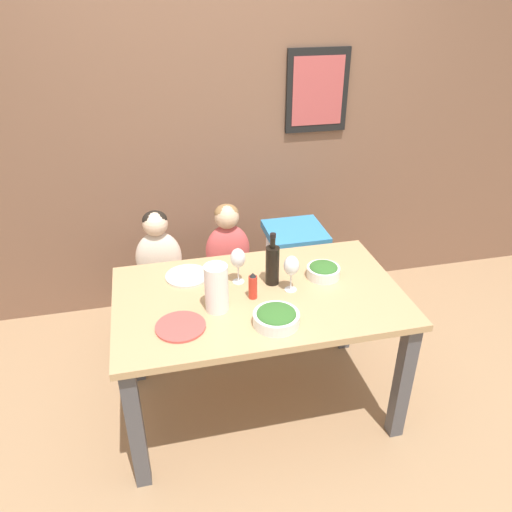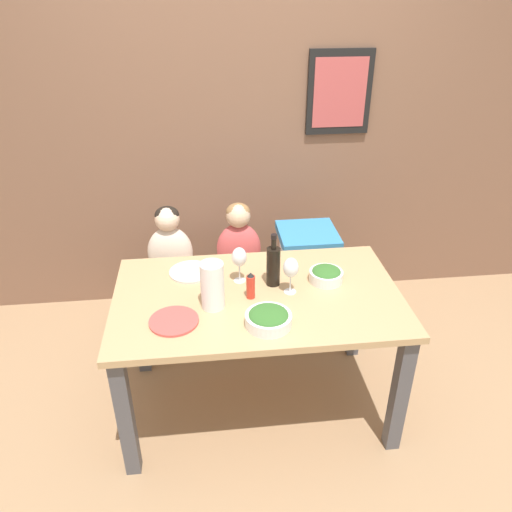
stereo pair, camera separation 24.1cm
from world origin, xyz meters
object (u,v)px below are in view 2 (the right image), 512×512
object	(u,v)px
chair_right_highchair	(307,253)
salad_bowl_large	(268,318)
chair_far_center	(239,281)
salad_bowl_small	(326,274)
wine_glass_far	(239,258)
dinner_plate_back_left	(191,272)
wine_bottle	(273,265)
paper_towel_roll	(212,286)
person_child_center	(239,240)
wine_glass_near	(291,268)
person_child_left	(169,243)
chair_far_left	(173,285)
dinner_plate_front_left	(174,321)

from	to	relation	value
chair_right_highchair	salad_bowl_large	distance (m)	1.01
chair_far_center	salad_bowl_small	bearing A→B (deg)	-55.47
wine_glass_far	dinner_plate_back_left	xyz separation A→B (m)	(-0.25, 0.11, -0.13)
wine_bottle	paper_towel_roll	bearing A→B (deg)	-152.06
chair_right_highchair	wine_glass_far	size ratio (longest dim) A/B	3.77
chair_right_highchair	dinner_plate_back_left	bearing A→B (deg)	-149.30
person_child_center	dinner_plate_back_left	bearing A→B (deg)	-124.02
chair_far_center	salad_bowl_large	bearing A→B (deg)	-86.38
wine_bottle	chair_right_highchair	bearing A→B (deg)	62.51
wine_bottle	wine_glass_near	xyz separation A→B (m)	(0.07, -0.08, 0.03)
wine_glass_near	paper_towel_roll	bearing A→B (deg)	-168.32
wine_glass_near	chair_right_highchair	bearing A→B (deg)	70.99
person_child_left	salad_bowl_large	size ratio (longest dim) A/B	2.20
chair_far_left	dinner_plate_front_left	bearing A→B (deg)	-86.31
chair_far_center	person_child_center	world-z (taller)	person_child_center
person_child_center	wine_bottle	xyz separation A→B (m)	(0.13, -0.58, 0.15)
salad_bowl_large	salad_bowl_small	world-z (taller)	same
wine_glass_near	salad_bowl_small	bearing A→B (deg)	22.52
dinner_plate_back_left	person_child_left	bearing A→B (deg)	107.03
chair_far_center	chair_right_highchair	bearing A→B (deg)	-0.00
wine_glass_near	salad_bowl_large	world-z (taller)	wine_glass_near
wine_bottle	wine_glass_far	bearing A→B (deg)	164.40
paper_towel_roll	wine_glass_near	bearing A→B (deg)	11.68
dinner_plate_front_left	salad_bowl_small	bearing A→B (deg)	19.17
chair_far_left	person_child_left	distance (m)	0.30
chair_far_center	wine_glass_near	world-z (taller)	wine_glass_near
dinner_plate_back_left	person_child_center	bearing A→B (deg)	55.98
chair_right_highchair	wine_glass_far	world-z (taller)	wine_glass_far
salad_bowl_large	dinner_plate_back_left	size ratio (longest dim) A/B	0.93
salad_bowl_small	paper_towel_roll	bearing A→B (deg)	-164.44
chair_far_left	chair_far_center	size ratio (longest dim) A/B	1.00
salad_bowl_large	salad_bowl_small	xyz separation A→B (m)	(0.34, 0.33, 0.00)
chair_far_center	dinner_plate_front_left	bearing A→B (deg)	-113.23
chair_far_center	chair_right_highchair	xyz separation A→B (m)	(0.43, -0.00, 0.18)
wine_bottle	dinner_plate_back_left	distance (m)	0.46
wine_glass_far	dinner_plate_back_left	distance (m)	0.30
wine_bottle	chair_far_left	bearing A→B (deg)	133.23
chair_far_left	dinner_plate_front_left	size ratio (longest dim) A/B	2.06
person_child_left	paper_towel_roll	world-z (taller)	paper_towel_roll
wine_bottle	paper_towel_roll	size ratio (longest dim) A/B	1.20
wine_glass_near	dinner_plate_back_left	world-z (taller)	wine_glass_near
wine_bottle	salad_bowl_small	world-z (taller)	wine_bottle
wine_glass_far	dinner_plate_back_left	size ratio (longest dim) A/B	0.85
wine_bottle	wine_glass_far	xyz separation A→B (m)	(-0.17, 0.05, 0.03)
chair_far_left	person_child_center	world-z (taller)	person_child_center
person_child_center	salad_bowl_small	bearing A→B (deg)	-55.51
chair_far_left	wine_glass_far	size ratio (longest dim) A/B	2.41
wine_bottle	person_child_left	bearing A→B (deg)	133.18
wine_glass_near	dinner_plate_back_left	xyz separation A→B (m)	(-0.49, 0.24, -0.13)
salad_bowl_small	dinner_plate_back_left	size ratio (longest dim) A/B	0.76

